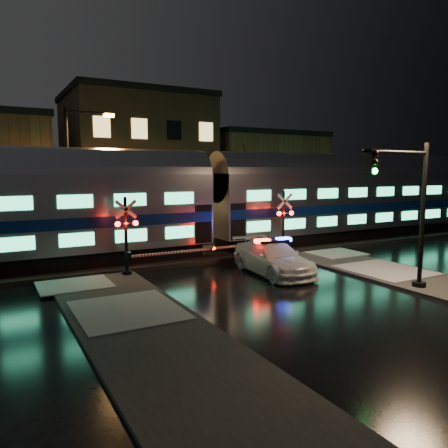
# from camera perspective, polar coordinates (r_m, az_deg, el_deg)

# --- Properties ---
(ground) EXTENTS (120.00, 120.00, 0.00)m
(ground) POSITION_cam_1_polar(r_m,az_deg,el_deg) (21.25, 2.30, -6.68)
(ground) COLOR black
(ground) RESTS_ON ground
(ballast) EXTENTS (90.00, 4.20, 0.24)m
(ballast) POSITION_cam_1_polar(r_m,az_deg,el_deg) (25.54, -3.52, -4.10)
(ballast) COLOR black
(ballast) RESTS_ON ground
(sidewalk_left) EXTENTS (4.00, 20.00, 0.12)m
(sidewalk_left) POSITION_cam_1_polar(r_m,az_deg,el_deg) (13.35, -8.68, -14.87)
(sidewalk_left) COLOR #2D2D2D
(sidewalk_left) RESTS_ON ground
(sidewalk_right) EXTENTS (4.00, 20.00, 0.12)m
(sidewalk_right) POSITION_cam_1_polar(r_m,az_deg,el_deg) (21.37, 26.44, -7.17)
(sidewalk_right) COLOR #2D2D2D
(sidewalk_right) RESTS_ON ground
(building_mid) EXTENTS (12.00, 11.00, 11.50)m
(building_mid) POSITION_cam_1_polar(r_m,az_deg,el_deg) (42.13, -11.42, 7.82)
(building_mid) COLOR brown
(building_mid) RESTS_ON ground
(building_right) EXTENTS (12.00, 10.00, 8.50)m
(building_right) POSITION_cam_1_polar(r_m,az_deg,el_deg) (47.27, 4.10, 6.01)
(building_right) COLOR brown
(building_right) RESTS_ON ground
(train) EXTENTS (51.00, 3.12, 5.92)m
(train) POSITION_cam_1_polar(r_m,az_deg,el_deg) (25.45, -2.00, 3.29)
(train) COLOR black
(train) RESTS_ON ballast
(police_car) EXTENTS (2.64, 5.60, 1.75)m
(police_car) POSITION_cam_1_polar(r_m,az_deg,el_deg) (21.48, 6.40, -4.39)
(police_car) COLOR white
(police_car) RESTS_ON ground
(crossing_signal_right) EXTENTS (5.47, 0.64, 3.87)m
(crossing_signal_right) POSITION_cam_1_polar(r_m,az_deg,el_deg) (24.95, 7.20, -0.96)
(crossing_signal_right) COLOR black
(crossing_signal_right) RESTS_ON ground
(crossing_signal_left) EXTENTS (5.36, 0.64, 3.80)m
(crossing_signal_left) POSITION_cam_1_polar(r_m,az_deg,el_deg) (21.17, -11.63, -2.55)
(crossing_signal_left) COLOR black
(crossing_signal_left) RESTS_ON ground
(traffic_light) EXTENTS (3.98, 0.71, 6.15)m
(traffic_light) POSITION_cam_1_polar(r_m,az_deg,el_deg) (19.24, 22.92, 1.22)
(traffic_light) COLOR black
(traffic_light) RESTS_ON ground
(streetlight) EXTENTS (2.89, 0.30, 8.63)m
(streetlight) POSITION_cam_1_polar(r_m,az_deg,el_deg) (27.07, -19.10, 6.50)
(streetlight) COLOR black
(streetlight) RESTS_ON ground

